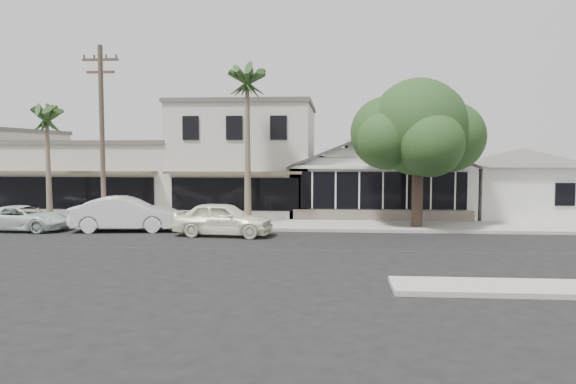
# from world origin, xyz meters

# --- Properties ---
(ground) EXTENTS (140.00, 140.00, 0.00)m
(ground) POSITION_xyz_m (0.00, 0.00, 0.00)
(ground) COLOR black
(ground) RESTS_ON ground
(sidewalk_north) EXTENTS (90.00, 3.50, 0.15)m
(sidewalk_north) POSITION_xyz_m (-8.00, 6.75, 0.07)
(sidewalk_north) COLOR #9E9991
(sidewalk_north) RESTS_ON ground
(corner_shop) EXTENTS (10.40, 8.60, 5.10)m
(corner_shop) POSITION_xyz_m (5.00, 12.47, 2.62)
(corner_shop) COLOR white
(corner_shop) RESTS_ON ground
(side_cottage) EXTENTS (6.00, 6.00, 3.00)m
(side_cottage) POSITION_xyz_m (13.20, 11.50, 1.50)
(side_cottage) COLOR white
(side_cottage) RESTS_ON ground
(row_building_near) EXTENTS (8.00, 10.00, 6.50)m
(row_building_near) POSITION_xyz_m (-3.00, 13.50, 3.25)
(row_building_near) COLOR silver
(row_building_near) RESTS_ON ground
(row_building_midnear) EXTENTS (10.00, 10.00, 4.20)m
(row_building_midnear) POSITION_xyz_m (-12.00, 13.50, 2.10)
(row_building_midnear) COLOR beige
(row_building_midnear) RESTS_ON ground
(utility_pole) EXTENTS (1.80, 0.24, 9.00)m
(utility_pole) POSITION_xyz_m (-9.00, 5.20, 4.79)
(utility_pole) COLOR brown
(utility_pole) RESTS_ON ground
(car_0) EXTENTS (4.71, 2.31, 1.55)m
(car_0) POSITION_xyz_m (-2.65, 3.41, 0.77)
(car_0) COLOR white
(car_0) RESTS_ON ground
(car_1) EXTENTS (5.23, 2.39, 1.66)m
(car_1) POSITION_xyz_m (-7.65, 4.51, 0.83)
(car_1) COLOR silver
(car_1) RESTS_ON ground
(car_2) EXTENTS (4.45, 2.14, 1.22)m
(car_2) POSITION_xyz_m (-12.65, 4.19, 0.61)
(car_2) COLOR silver
(car_2) RESTS_ON ground
(shade_tree) EXTENTS (6.67, 6.03, 7.40)m
(shade_tree) POSITION_xyz_m (6.42, 6.40, 4.87)
(shade_tree) COLOR #4B382D
(shade_tree) RESTS_ON ground
(palm_east) EXTENTS (3.04, 3.04, 8.54)m
(palm_east) POSITION_xyz_m (-2.00, 6.62, 7.33)
(palm_east) COLOR #726651
(palm_east) RESTS_ON ground
(palm_mid) EXTENTS (2.58, 2.58, 6.52)m
(palm_mid) POSITION_xyz_m (-12.28, 6.10, 5.55)
(palm_mid) COLOR #726651
(palm_mid) RESTS_ON ground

